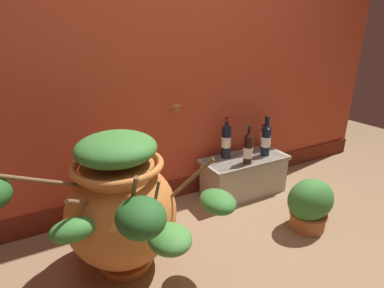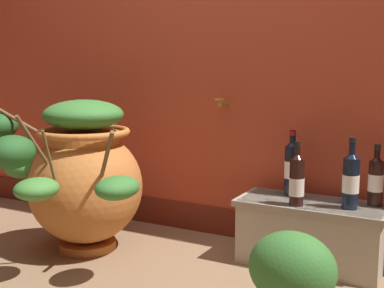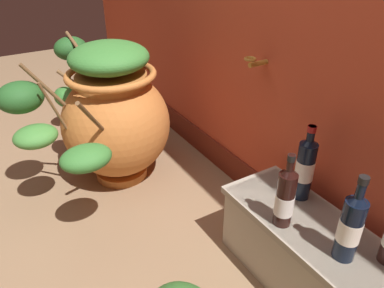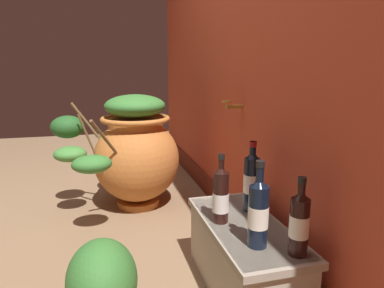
# 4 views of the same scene
# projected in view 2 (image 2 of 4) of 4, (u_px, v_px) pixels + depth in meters

# --- Properties ---
(back_wall) EXTENTS (4.40, 0.33, 2.60)m
(back_wall) POSITION_uv_depth(u_px,v_px,m) (229.00, 12.00, 2.90)
(back_wall) COLOR #B74228
(back_wall) RESTS_ON ground_plane
(terracotta_urn) EXTENTS (1.18, 0.87, 0.81)m
(terracotta_urn) POSITION_uv_depth(u_px,v_px,m) (81.00, 175.00, 2.69)
(terracotta_urn) COLOR #C17033
(terracotta_urn) RESTS_ON ground_plane
(stone_ledge) EXTENTS (0.72, 0.32, 0.32)m
(stone_ledge) POSITION_uv_depth(u_px,v_px,m) (311.00, 231.00, 2.51)
(stone_ledge) COLOR #B2A893
(stone_ledge) RESTS_ON ground_plane
(wine_bottle_left) EXTENTS (0.07, 0.07, 0.29)m
(wine_bottle_left) POSITION_uv_depth(u_px,v_px,m) (376.00, 179.00, 2.41)
(wine_bottle_left) COLOR black
(wine_bottle_left) RESTS_ON stone_ledge
(wine_bottle_middle) EXTENTS (0.08, 0.08, 0.34)m
(wine_bottle_middle) POSITION_uv_depth(u_px,v_px,m) (292.00, 166.00, 2.61)
(wine_bottle_middle) COLOR black
(wine_bottle_middle) RESTS_ON stone_ledge
(wine_bottle_right) EXTENTS (0.08, 0.08, 0.34)m
(wine_bottle_right) POSITION_uv_depth(u_px,v_px,m) (351.00, 179.00, 2.36)
(wine_bottle_right) COLOR black
(wine_bottle_right) RESTS_ON stone_ledge
(wine_bottle_back) EXTENTS (0.07, 0.07, 0.31)m
(wine_bottle_back) POSITION_uv_depth(u_px,v_px,m) (297.00, 179.00, 2.41)
(wine_bottle_back) COLOR black
(wine_bottle_back) RESTS_ON stone_ledge
(potted_shrub) EXTENTS (0.34, 0.26, 0.36)m
(potted_shrub) POSITION_uv_depth(u_px,v_px,m) (292.00, 278.00, 1.94)
(potted_shrub) COLOR #B26638
(potted_shrub) RESTS_ON ground_plane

